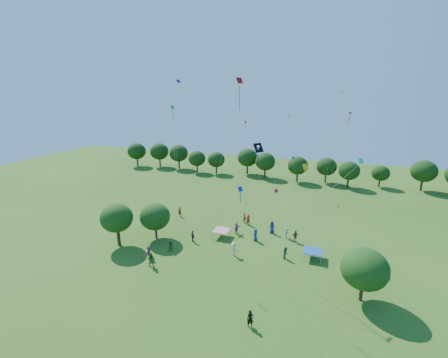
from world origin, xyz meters
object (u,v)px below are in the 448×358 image
tent_blue (313,251)px  pirate_kite (259,152)px  tent_red_stripe (221,230)px  man_in_black (250,319)px  near_tree_east (365,269)px  near_tree_west (117,218)px  near_tree_north (155,217)px  red_high_kite (233,110)px

tent_blue → pirate_kite: (-5.96, -6.43, 13.47)m
tent_red_stripe → man_in_black: size_ratio=1.32×
near_tree_east → man_in_black: size_ratio=3.38×
man_in_black → pirate_kite: (-1.42, 7.46, 13.67)m
near_tree_east → tent_blue: 8.74m
near_tree_west → pirate_kite: bearing=-3.8°
near_tree_west → near_tree_north: size_ratio=1.12×
near_tree_west → tent_red_stripe: (12.58, 6.90, -2.93)m
tent_blue → man_in_black: man_in_black is taller
tent_red_stripe → pirate_kite: bearing=-49.6°
tent_red_stripe → tent_blue: bearing=-7.8°
near_tree_west → near_tree_north: near_tree_west is taller
man_in_black → red_high_kite: (-5.87, 12.87, 17.40)m
near_tree_east → red_high_kite: 22.04m
near_tree_west → pirate_kite: size_ratio=0.42×
near_tree_west → red_high_kite: (15.10, 4.11, 14.27)m
pirate_kite → near_tree_east: bearing=-1.2°
tent_blue → man_in_black: bearing=-108.1°
man_in_black → near_tree_west: bearing=133.7°
near_tree_east → man_in_black: (-9.60, -7.23, -2.75)m
tent_blue → red_high_kite: red_high_kite is taller
man_in_black → pirate_kite: pirate_kite is taller
near_tree_north → tent_red_stripe: (8.78, 3.48, -2.31)m
near_tree_north → red_high_kite: (11.31, 0.69, 14.89)m
near_tree_west → tent_blue: bearing=11.4°
near_tree_north → man_in_black: size_ratio=3.16×
tent_blue → red_high_kite: (-10.40, -1.02, 17.20)m
man_in_black → pirate_kite: size_ratio=0.12×
pirate_kite → red_high_kite: red_high_kite is taller
tent_blue → tent_red_stripe: bearing=172.2°
tent_red_stripe → near_tree_west: bearing=-151.3°
near_tree_west → tent_red_stripe: near_tree_west is taller
tent_blue → man_in_black: 14.61m
tent_red_stripe → pirate_kite: pirate_kite is taller
tent_red_stripe → pirate_kite: (6.97, -8.19, 13.47)m
near_tree_east → tent_red_stripe: size_ratio=2.57×
near_tree_west → red_high_kite: red_high_kite is taller
pirate_kite → near_tree_north: bearing=163.3°
near_tree_west → tent_blue: (25.51, 5.13, -2.93)m
tent_red_stripe → red_high_kite: red_high_kite is taller
near_tree_east → tent_red_stripe: bearing=154.9°
red_high_kite → pirate_kite: bearing=-50.6°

